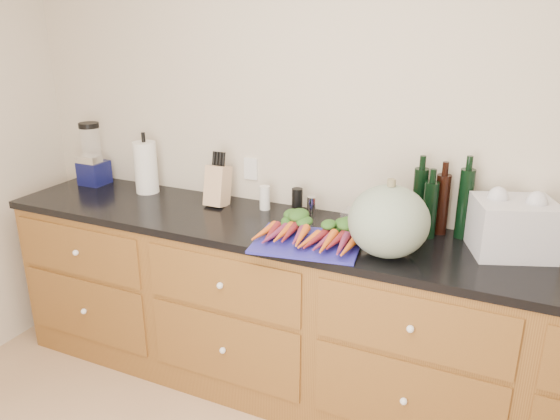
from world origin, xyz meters
The scene contains 15 objects.
wall_back centered at (0.00, 1.62, 1.30)m, with size 4.10×0.05×2.60m, color beige.
cabinets centered at (0.00, 1.30, 0.45)m, with size 3.60×0.64×0.90m.
countertop centered at (0.00, 1.30, 0.92)m, with size 3.64×0.62×0.04m, color black.
cutting_board centered at (-0.07, 1.14, 0.95)m, with size 0.48×0.36×0.01m, color navy.
carrots centered at (-0.07, 1.18, 0.98)m, with size 0.47×0.32×0.06m.
squash centered at (0.29, 1.17, 1.10)m, with size 0.35×0.35×0.31m, color slate.
blender_appliance centered at (-1.62, 1.46, 1.11)m, with size 0.15×0.15×0.38m.
paper_towel centered at (-1.22, 1.46, 1.09)m, with size 0.13×0.13×0.30m, color white.
knife_block centered at (-0.72, 1.44, 1.05)m, with size 0.11×0.11×0.22m, color tan.
grinder_salt centered at (-0.46, 1.48, 1.00)m, with size 0.06×0.06×0.13m, color silver.
grinder_pepper centered at (-0.27, 1.48, 1.01)m, with size 0.06×0.06×0.14m, color black.
canister_chrome centered at (-0.19, 1.48, 0.99)m, with size 0.05×0.05×0.11m, color silver.
tomato_box centered at (0.06, 1.47, 0.97)m, with size 0.15×0.12×0.07m, color white.
bottles centered at (0.44, 1.51, 1.09)m, with size 0.27×0.14×0.33m.
grocery_bag centered at (0.77, 1.42, 1.06)m, with size 0.33×0.26×0.24m, color silver, non-canonical shape.
Camera 1 is at (0.77, -1.00, 1.93)m, focal length 35.00 mm.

